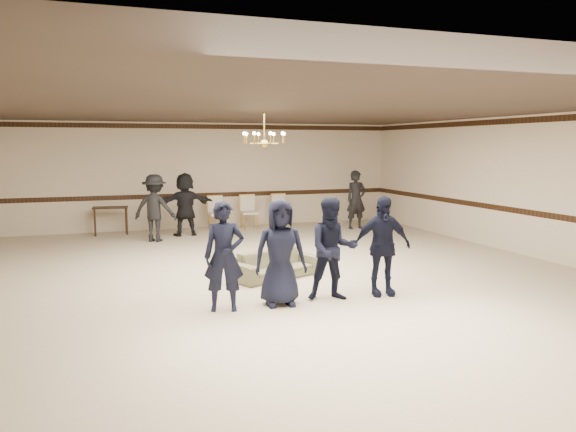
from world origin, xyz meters
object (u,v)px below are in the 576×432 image
(adult_left, at_px, (155,208))
(banquet_chair_mid, at_px, (249,212))
(boy_b, at_px, (280,253))
(boy_d, at_px, (382,246))
(console_table, at_px, (111,221))
(settee, at_px, (276,264))
(adult_right, at_px, (356,200))
(banquet_chair_left, at_px, (217,214))
(boy_c, at_px, (333,249))
(banquet_chair_right, at_px, (281,211))
(boy_a, at_px, (224,256))
(adult_mid, at_px, (185,204))
(chandelier, at_px, (264,127))

(adult_left, xyz_separation_m, banquet_chair_mid, (2.93, 1.35, -0.38))
(boy_b, xyz_separation_m, banquet_chair_mid, (1.73, 8.06, -0.34))
(boy_d, relative_size, console_table, 1.76)
(settee, distance_m, adult_right, 6.80)
(boy_d, relative_size, banquet_chair_left, 1.67)
(boy_c, relative_size, banquet_chair_left, 1.67)
(banquet_chair_mid, distance_m, banquet_chair_right, 1.00)
(boy_a, height_order, adult_mid, adult_mid)
(console_table, bearing_deg, boy_c, -63.43)
(boy_d, distance_m, console_table, 9.22)
(boy_b, bearing_deg, chandelier, 84.41)
(boy_d, bearing_deg, adult_mid, 115.22)
(boy_c, relative_size, settee, 0.95)
(boy_d, bearing_deg, boy_a, -170.62)
(boy_c, bearing_deg, adult_right, 74.08)
(boy_b, distance_m, banquet_chair_mid, 8.25)
(banquet_chair_right, bearing_deg, boy_d, -96.13)
(adult_mid, bearing_deg, boy_a, 83.02)
(boy_b, xyz_separation_m, adult_mid, (-0.30, 7.41, 0.04))
(boy_d, bearing_deg, banquet_chair_mid, 99.87)
(chandelier, xyz_separation_m, boy_d, (1.19, -2.81, -2.03))
(adult_left, bearing_deg, banquet_chair_left, -116.12)
(adult_left, relative_size, banquet_chair_right, 1.75)
(chandelier, relative_size, console_table, 0.98)
(boy_a, xyz_separation_m, adult_right, (5.70, 7.01, 0.04))
(adult_right, bearing_deg, boy_a, -130.84)
(adult_right, bearing_deg, banquet_chair_right, 151.33)
(chandelier, xyz_separation_m, boy_c, (0.29, -2.81, -2.03))
(boy_b, xyz_separation_m, adult_right, (4.80, 7.01, 0.04))
(boy_a, bearing_deg, boy_b, 14.54)
(chandelier, height_order, adult_mid, chandelier)
(boy_c, distance_m, adult_right, 8.02)
(chandelier, bearing_deg, adult_left, 114.96)
(boy_c, bearing_deg, banquet_chair_right, 90.36)
(banquet_chair_right, bearing_deg, banquet_chair_left, -179.54)
(boy_a, relative_size, console_table, 1.76)
(boy_a, xyz_separation_m, boy_c, (1.80, 0.00, 0.00))
(banquet_chair_right, bearing_deg, settee, -109.03)
(chandelier, distance_m, boy_d, 3.67)
(adult_left, relative_size, adult_right, 1.00)
(settee, bearing_deg, chandelier, 62.18)
(chandelier, relative_size, settee, 0.53)
(adult_left, distance_m, adult_right, 6.01)
(boy_b, distance_m, boy_c, 0.90)
(boy_a, height_order, boy_d, same)
(chandelier, bearing_deg, banquet_chair_left, 88.68)
(boy_b, xyz_separation_m, banquet_chair_left, (0.73, 8.06, -0.34))
(boy_a, bearing_deg, banquet_chair_mid, 86.46)
(adult_mid, xyz_separation_m, banquet_chair_right, (3.03, 0.65, -0.38))
(boy_b, bearing_deg, adult_right, 62.26)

